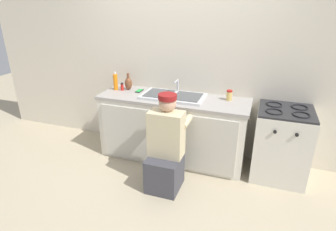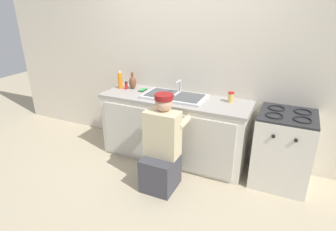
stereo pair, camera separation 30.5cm
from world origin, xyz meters
TOP-DOWN VIEW (x-y plane):
  - ground_plane at (0.00, 0.00)m, footprint 12.00×12.00m
  - back_wall at (0.00, 0.65)m, footprint 6.00×0.10m
  - counter_cabinet at (0.00, 0.29)m, footprint 1.90×0.62m
  - countertop at (0.00, 0.30)m, footprint 1.94×0.62m
  - sink_double_basin at (0.00, 0.30)m, footprint 0.80×0.44m
  - stove_range at (1.36, 0.30)m, footprint 0.61×0.62m
  - plumber_person at (0.13, -0.35)m, footprint 0.42×0.61m
  - soap_bottle_orange at (-0.85, 0.35)m, footprint 0.06×0.06m
  - cell_phone at (-0.52, 0.39)m, footprint 0.07×0.14m
  - condiment_jar at (0.69, 0.43)m, footprint 0.07×0.07m
  - vase_decorative at (-0.69, 0.41)m, footprint 0.10×0.10m
  - spice_bottle_red at (-0.76, 0.35)m, footprint 0.04×0.04m

SIDE VIEW (x-z plane):
  - ground_plane at x=0.00m, z-range 0.00..0.00m
  - counter_cabinet at x=0.00m, z-range 0.00..0.82m
  - stove_range at x=1.36m, z-range 0.00..0.88m
  - plumber_person at x=0.13m, z-range -0.09..1.01m
  - countertop at x=0.00m, z-range 0.82..0.86m
  - cell_phone at x=-0.52m, z-range 0.86..0.87m
  - sink_double_basin at x=0.00m, z-range 0.79..0.98m
  - spice_bottle_red at x=-0.76m, z-range 0.86..0.97m
  - condiment_jar at x=0.69m, z-range 0.86..0.99m
  - vase_decorative at x=-0.69m, z-range 0.84..1.07m
  - soap_bottle_orange at x=-0.85m, z-range 0.85..1.10m
  - back_wall at x=0.00m, z-range 0.00..2.50m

